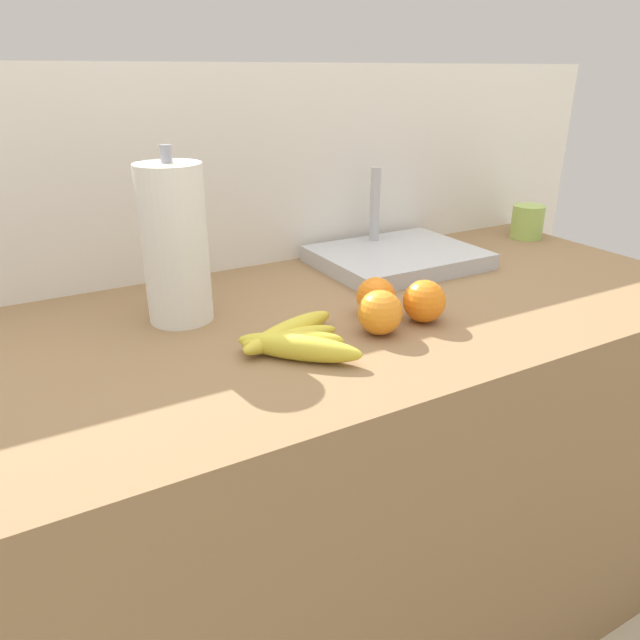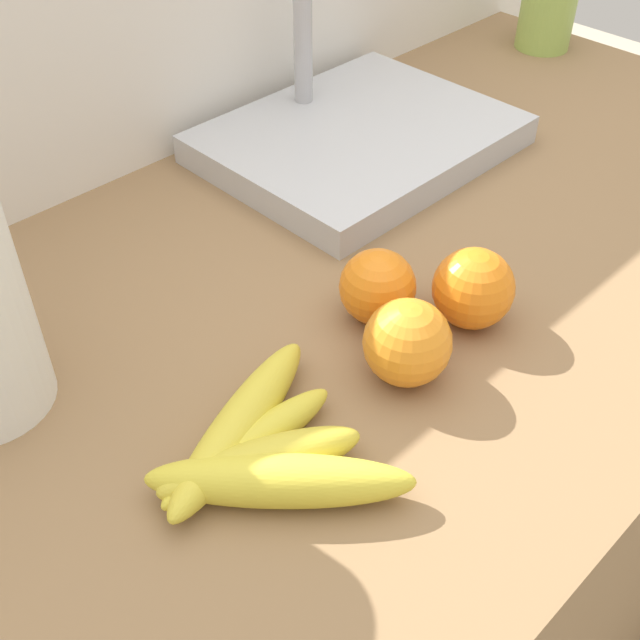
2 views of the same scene
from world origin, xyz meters
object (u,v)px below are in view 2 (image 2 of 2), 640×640
object	(u,v)px
sink_basin	(358,137)
banana_bunch	(259,455)
orange_back_right	(473,288)
mug	(546,19)
orange_center	(407,343)
orange_right	(378,287)

from	to	relation	value
sink_basin	banana_bunch	bearing A→B (deg)	-145.24
orange_back_right	mug	xyz separation A→B (m)	(0.62, 0.33, 0.01)
orange_center	mug	distance (m)	0.80
sink_basin	orange_center	bearing A→B (deg)	-130.63
banana_bunch	sink_basin	size ratio (longest dim) A/B	0.57
orange_back_right	orange_right	bearing A→B (deg)	132.14
banana_bunch	orange_back_right	xyz separation A→B (m)	(0.27, -0.01, 0.02)
orange_back_right	banana_bunch	bearing A→B (deg)	178.90
orange_right	sink_basin	distance (m)	0.33
sink_basin	mug	bearing A→B (deg)	2.94
orange_right	orange_back_right	world-z (taller)	orange_back_right
orange_back_right	orange_center	bearing A→B (deg)	-176.94
banana_bunch	orange_right	distance (m)	0.22
sink_basin	orange_back_right	bearing A→B (deg)	-118.21
orange_right	banana_bunch	bearing A→B (deg)	-163.24
orange_right	sink_basin	size ratio (longest dim) A/B	0.20
banana_bunch	mug	world-z (taller)	mug
sink_basin	mug	distance (m)	0.46
mug	orange_center	bearing A→B (deg)	-155.34
orange_right	mug	size ratio (longest dim) A/B	0.83
mug	sink_basin	bearing A→B (deg)	-177.06
banana_bunch	sink_basin	bearing A→B (deg)	34.76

